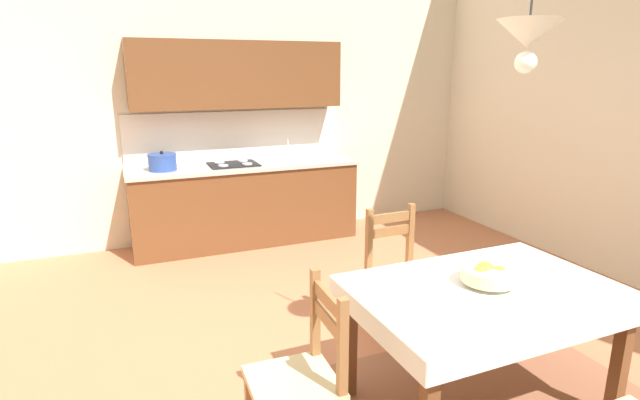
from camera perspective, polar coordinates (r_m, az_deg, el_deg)
The scene contains 8 objects.
ground_plane at distance 3.56m, azimuth 0.98°, elevation -18.70°, with size 6.66×6.40×0.10m, color #B7704C.
wall_back at distance 5.81m, azimuth -11.12°, elevation 15.76°, with size 6.66×0.12×4.09m, color beige.
kitchen_cabinetry at distance 5.61m, azimuth -8.74°, elevation 3.69°, with size 2.49×0.63×2.20m.
dining_table at distance 2.98m, azimuth 18.14°, elevation -11.51°, with size 1.46×0.99×0.75m.
dining_chair_kitchen_side at distance 3.77m, azimuth 8.96°, elevation -8.42°, with size 0.43×0.43×0.93m.
dining_chair_tv_side at distance 2.59m, azimuth -2.14°, elevation -19.76°, with size 0.43×0.43×0.93m.
fruit_bowl at distance 2.93m, azimuth 18.59°, elevation -8.04°, with size 0.30×0.30×0.12m.
pendant_lamp at distance 2.81m, azimuth 22.63°, elevation 16.90°, with size 0.32×0.32×0.80m.
Camera 1 is at (-1.19, -2.72, 1.91)m, focal length 28.11 mm.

